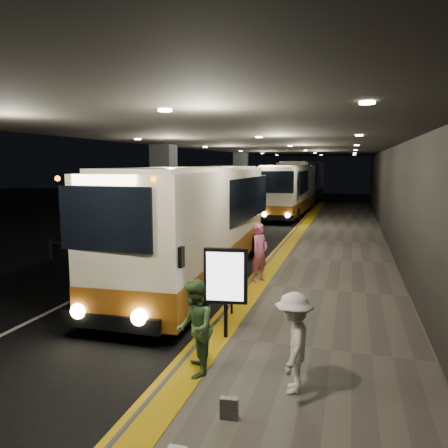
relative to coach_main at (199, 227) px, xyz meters
The scene contains 17 objects.
ground 2.45m from the coach_main, 115.03° to the right, with size 90.00×90.00×0.00m, color black.
lane_line_white 4.55m from the coach_main, 127.13° to the left, with size 0.12×50.00×0.01m, color silver.
kerb_stripe_yellow 4.09m from the coach_main, 64.76° to the left, with size 0.18×50.00×0.01m, color gold.
sidewalk 5.47m from the coach_main, 40.23° to the left, with size 4.50×50.00×0.15m, color #514C44.
tactile_strip 4.25m from the coach_main, 58.22° to the left, with size 0.50×50.00×0.01m, color gold.
terminal_wall 7.22m from the coach_main, 28.42° to the left, with size 0.10×50.00×6.00m, color black.
support_columns 3.32m from the coach_main, 133.51° to the left, with size 0.80×24.80×4.40m.
canopy 4.80m from the coach_main, 62.71° to the left, with size 9.00×50.00×0.40m, color black.
coach_main is the anchor object (origin of this frame).
coach_second 18.06m from the coach_main, 88.79° to the left, with size 2.68×11.21×3.50m.
coach_third 28.45m from the coach_main, 89.56° to the left, with size 3.12×12.16×3.79m.
passenger_boarding 2.17m from the coach_main, ahead, with size 0.65×0.43×1.79m, color #BE587D.
passenger_waiting_green 6.80m from the coach_main, 71.25° to the right, with size 0.79×0.49×1.63m, color #446839.
passenger_waiting_white 7.59m from the coach_main, 59.44° to the right, with size 1.02×0.47×1.58m, color beige.
bag_polka 8.24m from the coach_main, 67.68° to the right, with size 0.25×0.11×0.31m, color black.
info_sign 5.27m from the coach_main, 64.80° to the right, with size 0.89×0.25×1.87m.
stanchion_post 4.05m from the coach_main, 59.43° to the right, with size 0.05×0.05×1.03m, color black.
Camera 1 is at (5.36, -11.36, 3.69)m, focal length 35.00 mm.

